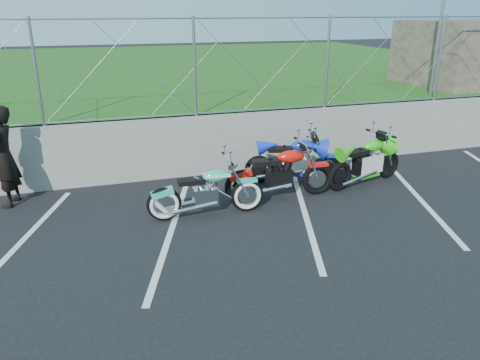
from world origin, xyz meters
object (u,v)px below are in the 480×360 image
object	(u,v)px
cruiser_turquoise	(208,193)
sportbike_green	(366,163)
person_standing	(4,157)
naked_orange	(282,175)
sportbike_blue	(295,162)

from	to	relation	value
cruiser_turquoise	sportbike_green	xyz separation A→B (m)	(3.48, 0.56, 0.04)
cruiser_turquoise	person_standing	world-z (taller)	person_standing
naked_orange	sportbike_green	bearing A→B (deg)	8.49
naked_orange	person_standing	bearing A→B (deg)	169.09
naked_orange	sportbike_blue	world-z (taller)	naked_orange
sportbike_blue	naked_orange	bearing A→B (deg)	-114.62
cruiser_turquoise	naked_orange	size ratio (longest dim) A/B	0.96
cruiser_turquoise	sportbike_blue	bearing A→B (deg)	28.44
sportbike_green	cruiser_turquoise	bearing A→B (deg)	173.80
cruiser_turquoise	person_standing	xyz separation A→B (m)	(-3.37, 1.57, 0.51)
cruiser_turquoise	sportbike_green	size ratio (longest dim) A/B	1.06
sportbike_green	naked_orange	bearing A→B (deg)	170.22
cruiser_turquoise	naked_orange	xyz separation A→B (m)	(1.53, 0.37, 0.05)
sportbike_green	sportbike_blue	size ratio (longest dim) A/B	0.99
sportbike_green	person_standing	bearing A→B (deg)	156.22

